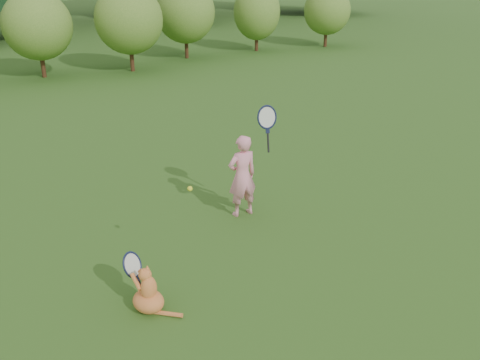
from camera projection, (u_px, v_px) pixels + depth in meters
ground at (258, 250)px, 7.27m from camera, size 100.00×100.00×0.00m
shrub_row at (33, 33)px, 16.92m from camera, size 28.00×3.00×2.80m
child at (243, 174)px, 8.01m from camera, size 0.72×0.44×1.91m
cat at (147, 288)px, 5.95m from camera, size 0.52×0.85×0.74m
tennis_ball at (190, 189)px, 6.18m from camera, size 0.06×0.06×0.06m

